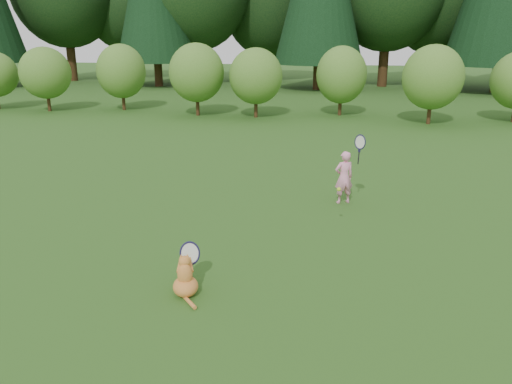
# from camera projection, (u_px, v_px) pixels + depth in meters

# --- Properties ---
(ground) EXTENTS (100.00, 100.00, 0.00)m
(ground) POSITION_uv_depth(u_px,v_px,m) (234.00, 251.00, 7.53)
(ground) COLOR #205117
(ground) RESTS_ON ground
(shrub_row) EXTENTS (28.00, 3.00, 2.80)m
(shrub_row) POSITION_uv_depth(u_px,v_px,m) (303.00, 81.00, 19.33)
(shrub_row) COLOR #497B26
(shrub_row) RESTS_ON ground
(child) EXTENTS (0.59, 0.41, 1.54)m
(child) POSITION_uv_depth(u_px,v_px,m) (344.00, 176.00, 9.53)
(child) COLOR #FF98BF
(child) RESTS_ON ground
(cat) EXTENTS (0.48, 0.81, 0.72)m
(cat) POSITION_uv_depth(u_px,v_px,m) (185.00, 274.00, 6.21)
(cat) COLOR #CC6427
(cat) RESTS_ON ground
(tennis_ball) EXTENTS (0.07, 0.07, 0.07)m
(tennis_ball) POSITION_uv_depth(u_px,v_px,m) (339.00, 189.00, 8.07)
(tennis_ball) COLOR #ADC617
(tennis_ball) RESTS_ON ground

